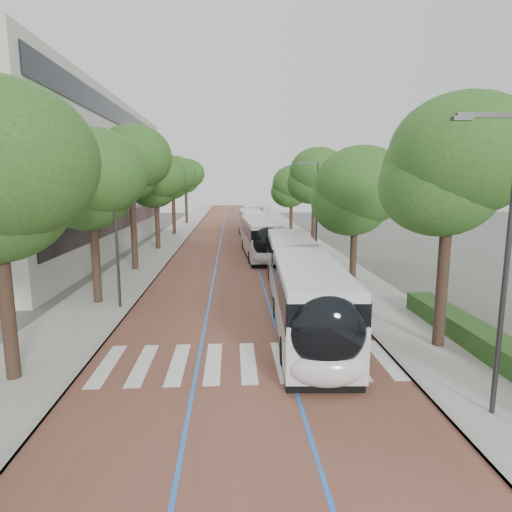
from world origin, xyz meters
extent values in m
plane|color=#51544C|center=(0.00, 0.00, 0.00)|extent=(160.00, 160.00, 0.00)
cube|color=brown|center=(0.00, 40.00, 0.01)|extent=(11.00, 140.00, 0.02)
cube|color=gray|center=(-7.50, 40.00, 0.06)|extent=(4.00, 140.00, 0.12)
cube|color=gray|center=(7.50, 40.00, 0.06)|extent=(4.00, 140.00, 0.12)
cube|color=gray|center=(-5.60, 40.00, 0.06)|extent=(0.20, 140.00, 0.14)
cube|color=gray|center=(5.60, 40.00, 0.06)|extent=(0.20, 140.00, 0.14)
cube|color=silver|center=(-4.80, 1.00, 0.03)|extent=(0.55, 3.60, 0.01)
cube|color=silver|center=(-3.55, 1.00, 0.03)|extent=(0.55, 3.60, 0.01)
cube|color=silver|center=(-2.30, 1.00, 0.03)|extent=(0.55, 3.60, 0.01)
cube|color=silver|center=(-1.05, 1.00, 0.03)|extent=(0.55, 3.60, 0.01)
cube|color=silver|center=(0.20, 1.00, 0.03)|extent=(0.55, 3.60, 0.01)
cube|color=silver|center=(1.45, 1.00, 0.03)|extent=(0.55, 3.60, 0.01)
cube|color=silver|center=(2.70, 1.00, 0.03)|extent=(0.55, 3.60, 0.01)
cube|color=silver|center=(3.95, 1.00, 0.03)|extent=(0.55, 3.60, 0.01)
cube|color=silver|center=(5.20, 1.00, 0.03)|extent=(0.55, 3.60, 0.01)
cube|color=blue|center=(-1.60, 40.00, 0.02)|extent=(0.12, 126.00, 0.01)
cube|color=blue|center=(1.60, 40.00, 0.02)|extent=(0.12, 126.00, 0.01)
cube|color=#B2AFA5|center=(-19.50, 28.00, 7.00)|extent=(18.00, 40.00, 14.00)
cube|color=black|center=(-10.45, 28.00, 3.00)|extent=(0.12, 38.00, 1.60)
cube|color=black|center=(-10.45, 28.00, 6.20)|extent=(0.12, 38.00, 1.60)
cube|color=black|center=(-10.45, 28.00, 9.40)|extent=(0.12, 38.00, 1.60)
cube|color=black|center=(-10.45, 28.00, 12.40)|extent=(0.12, 38.00, 1.60)
cube|color=#1C3D15|center=(9.10, 0.00, 0.52)|extent=(1.20, 14.00, 0.80)
cylinder|color=#2D2D2F|center=(6.80, -3.00, 4.12)|extent=(0.14, 0.14, 8.00)
cube|color=#2D2D2F|center=(6.00, -3.00, 8.02)|extent=(1.70, 0.12, 0.12)
cube|color=#2D2D2F|center=(5.30, -3.00, 7.94)|extent=(0.50, 0.20, 0.10)
cylinder|color=#2D2D2F|center=(6.80, 22.00, 4.12)|extent=(0.14, 0.14, 8.00)
cube|color=#2D2D2F|center=(6.00, 22.00, 8.02)|extent=(1.70, 0.12, 0.12)
cube|color=#2D2D2F|center=(5.30, 22.00, 7.94)|extent=(0.50, 0.20, 0.10)
cylinder|color=#2D2D2F|center=(-6.10, 8.00, 4.12)|extent=(0.14, 0.14, 8.00)
cylinder|color=black|center=(-7.50, 0.00, 2.29)|extent=(0.44, 0.44, 4.57)
cylinder|color=black|center=(-7.50, 9.00, 2.24)|extent=(0.44, 0.44, 4.48)
ellipsoid|color=#254B18|center=(-7.50, 9.00, 6.32)|extent=(5.22, 5.22, 4.44)
cylinder|color=black|center=(-7.50, 18.00, 2.69)|extent=(0.44, 0.44, 5.37)
ellipsoid|color=#254B18|center=(-7.50, 18.00, 7.57)|extent=(5.39, 5.39, 4.58)
cylinder|color=black|center=(-7.50, 28.00, 2.29)|extent=(0.44, 0.44, 4.58)
ellipsoid|color=#254B18|center=(-7.50, 28.00, 6.45)|extent=(5.38, 5.38, 4.57)
cylinder|color=black|center=(-7.50, 40.00, 2.41)|extent=(0.44, 0.44, 4.82)
ellipsoid|color=#254B18|center=(-7.50, 40.00, 6.80)|extent=(5.32, 5.32, 4.52)
cylinder|color=black|center=(-7.50, 55.00, 2.56)|extent=(0.44, 0.44, 5.12)
ellipsoid|color=#254B18|center=(-7.50, 55.00, 7.22)|extent=(5.42, 5.42, 4.61)
cylinder|color=black|center=(7.70, 2.00, 2.41)|extent=(0.44, 0.44, 4.81)
ellipsoid|color=#254B18|center=(7.70, 2.00, 6.78)|extent=(5.23, 5.23, 4.45)
cylinder|color=black|center=(7.70, 14.00, 1.99)|extent=(0.44, 0.44, 3.99)
ellipsoid|color=#254B18|center=(7.70, 14.00, 5.62)|extent=(6.01, 6.01, 5.11)
cylinder|color=black|center=(7.70, 28.00, 2.43)|extent=(0.44, 0.44, 4.86)
ellipsoid|color=#254B18|center=(7.70, 28.00, 6.84)|extent=(5.53, 5.53, 4.70)
cylinder|color=black|center=(7.70, 44.00, 2.02)|extent=(0.44, 0.44, 4.05)
ellipsoid|color=#254B18|center=(7.70, 44.00, 5.70)|extent=(5.81, 5.81, 4.94)
cylinder|color=black|center=(3.01, 8.13, 1.77)|extent=(2.34, 1.02, 2.30)
cube|color=silver|center=(2.73, 3.01, 1.26)|extent=(3.00, 9.48, 1.82)
cube|color=black|center=(2.73, 3.01, 2.40)|extent=(3.03, 9.30, 0.97)
cube|color=silver|center=(2.73, 3.01, 3.04)|extent=(2.94, 9.29, 0.31)
cube|color=black|center=(2.73, 3.01, 0.17)|extent=(2.93, 9.10, 0.35)
cube|color=silver|center=(3.24, 12.45, 1.26)|extent=(2.91, 7.86, 1.82)
cube|color=black|center=(3.24, 12.45, 2.40)|extent=(2.94, 7.71, 0.97)
cube|color=silver|center=(3.24, 12.45, 3.04)|extent=(2.85, 7.71, 0.31)
cube|color=black|center=(3.24, 12.45, 0.17)|extent=(2.84, 7.55, 0.35)
ellipsoid|color=black|center=(2.49, -1.51, 2.00)|extent=(2.41, 1.22, 2.28)
ellipsoid|color=silver|center=(2.49, -1.56, 0.86)|extent=(2.40, 1.12, 1.14)
cylinder|color=black|center=(1.48, 0.79, 0.50)|extent=(0.35, 1.01, 1.00)
cylinder|color=black|center=(3.74, 0.67, 0.50)|extent=(0.35, 1.01, 1.00)
cylinder|color=black|center=(2.20, 14.17, 0.50)|extent=(0.35, 1.01, 1.00)
cylinder|color=black|center=(4.46, 14.05, 0.50)|extent=(0.35, 1.01, 1.00)
cylinder|color=black|center=(1.77, 6.15, 0.50)|extent=(0.35, 1.01, 1.00)
cylinder|color=black|center=(4.03, 6.02, 0.50)|extent=(0.35, 1.01, 1.00)
cube|color=silver|center=(2.10, 23.91, 1.26)|extent=(3.00, 12.09, 1.82)
cube|color=black|center=(2.10, 23.91, 2.40)|extent=(3.03, 11.86, 0.97)
cube|color=silver|center=(2.10, 23.91, 3.04)|extent=(2.94, 11.85, 0.31)
cube|color=black|center=(2.10, 23.91, 0.17)|extent=(2.93, 11.61, 0.35)
ellipsoid|color=black|center=(2.34, 18.06, 2.00)|extent=(2.39, 1.20, 2.28)
ellipsoid|color=silver|center=(2.35, 18.01, 0.86)|extent=(2.39, 1.10, 1.14)
cylinder|color=black|center=(1.12, 20.26, 0.50)|extent=(0.34, 1.01, 1.00)
cylinder|color=black|center=(3.38, 20.36, 0.50)|extent=(0.34, 1.01, 1.00)
cylinder|color=black|center=(0.81, 27.65, 0.50)|extent=(0.34, 1.01, 1.00)
cylinder|color=black|center=(3.07, 27.75, 0.50)|extent=(0.34, 1.01, 1.00)
cube|color=silver|center=(2.03, 36.39, 1.26)|extent=(2.91, 12.08, 1.82)
cube|color=black|center=(2.03, 36.39, 2.40)|extent=(2.94, 11.84, 0.97)
cube|color=silver|center=(2.03, 36.39, 3.04)|extent=(2.85, 11.84, 0.31)
cube|color=black|center=(2.03, 36.39, 0.17)|extent=(2.84, 11.60, 0.35)
ellipsoid|color=black|center=(2.23, 30.55, 2.00)|extent=(2.39, 1.18, 2.28)
ellipsoid|color=silver|center=(2.23, 30.50, 0.86)|extent=(2.38, 1.08, 1.14)
cylinder|color=black|center=(1.03, 32.76, 0.50)|extent=(0.33, 1.01, 1.00)
cylinder|color=black|center=(3.29, 32.83, 0.50)|extent=(0.33, 1.01, 1.00)
cylinder|color=black|center=(0.77, 40.15, 0.50)|extent=(0.33, 1.01, 1.00)
cylinder|color=black|center=(3.03, 40.23, 0.50)|extent=(0.33, 1.01, 1.00)
cube|color=silver|center=(2.69, 49.14, 1.26)|extent=(2.73, 12.05, 1.82)
cube|color=black|center=(2.69, 49.14, 2.40)|extent=(2.76, 11.81, 0.97)
cube|color=silver|center=(2.69, 49.14, 3.04)|extent=(2.67, 11.80, 0.31)
cube|color=black|center=(2.69, 49.14, 0.17)|extent=(2.67, 11.56, 0.35)
ellipsoid|color=black|center=(2.58, 43.29, 2.00)|extent=(2.37, 1.14, 2.28)
ellipsoid|color=silver|center=(2.58, 43.24, 0.86)|extent=(2.37, 1.04, 1.14)
cylinder|color=black|center=(1.49, 45.56, 0.50)|extent=(0.32, 1.01, 1.00)
cylinder|color=black|center=(3.75, 45.52, 0.50)|extent=(0.32, 1.01, 1.00)
cylinder|color=black|center=(1.63, 52.96, 0.50)|extent=(0.32, 1.01, 1.00)
cylinder|color=black|center=(3.89, 52.92, 0.50)|extent=(0.32, 1.01, 1.00)
camera|label=1|loc=(-0.34, -13.54, 6.39)|focal=30.00mm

